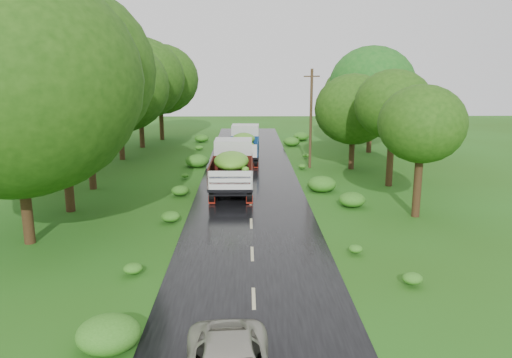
{
  "coord_description": "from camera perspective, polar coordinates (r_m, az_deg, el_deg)",
  "views": [
    {
      "loc": [
        -0.22,
        -15.23,
        7.59
      ],
      "look_at": [
        0.28,
        10.38,
        1.7
      ],
      "focal_mm": 35.0,
      "sensor_mm": 36.0,
      "label": 1
    }
  ],
  "objects": [
    {
      "name": "ground",
      "position": [
        17.02,
        -0.27,
        -13.53
      ],
      "size": [
        120.0,
        120.0,
        0.0
      ],
      "primitive_type": "plane",
      "color": "#264E10",
      "rests_on": "ground"
    },
    {
      "name": "utility_pole",
      "position": [
        37.22,
        6.29,
        6.97
      ],
      "size": [
        1.23,
        0.54,
        7.31
      ],
      "rotation": [
        0.0,
        0.0,
        0.36
      ],
      "color": "#382616",
      "rests_on": "ground"
    },
    {
      "name": "road_lines",
      "position": [
        22.54,
        -0.5,
        -6.67
      ],
      "size": [
        0.12,
        69.6,
        0.0
      ],
      "color": "#BFB78C",
      "rests_on": "road"
    },
    {
      "name": "road",
      "position": [
        21.61,
        -0.47,
        -7.59
      ],
      "size": [
        6.5,
        80.0,
        0.02
      ],
      "primitive_type": "cube",
      "color": "black",
      "rests_on": "ground"
    },
    {
      "name": "trees_left",
      "position": [
        36.05,
        -17.21,
        10.85
      ],
      "size": [
        6.97,
        34.97,
        9.72
      ],
      "color": "black",
      "rests_on": "ground"
    },
    {
      "name": "truck_near",
      "position": [
        30.41,
        -2.72,
        1.64
      ],
      "size": [
        2.51,
        6.9,
        2.89
      ],
      "rotation": [
        0.0,
        0.0,
        -0.01
      ],
      "color": "black",
      "rests_on": "ground"
    },
    {
      "name": "trees_right",
      "position": [
        39.56,
        12.94,
        9.0
      ],
      "size": [
        6.64,
        29.09,
        7.61
      ],
      "color": "black",
      "rests_on": "ground"
    },
    {
      "name": "shrubs",
      "position": [
        30.12,
        -0.67,
        -0.96
      ],
      "size": [
        11.9,
        44.0,
        0.7
      ],
      "color": "#2C6B19",
      "rests_on": "ground"
    },
    {
      "name": "truck_far",
      "position": [
        39.86,
        -1.34,
        4.21
      ],
      "size": [
        2.52,
        6.52,
        2.71
      ],
      "rotation": [
        0.0,
        0.0,
        -0.04
      ],
      "color": "black",
      "rests_on": "ground"
    }
  ]
}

